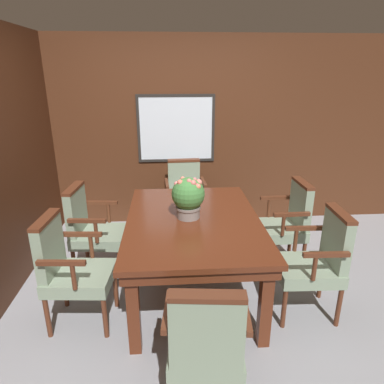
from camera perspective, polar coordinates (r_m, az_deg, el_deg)
ground_plane at (r=3.29m, az=-0.86°, el=-18.37°), size 14.00×14.00×0.00m
wall_back at (r=4.58m, az=-2.30°, el=9.64°), size 7.20×0.08×2.45m
dining_table at (r=3.13m, az=0.19°, el=-6.00°), size 1.19×1.67×0.76m
chair_right_near at (r=3.11m, az=20.11°, el=-10.50°), size 0.53×0.51×0.96m
chair_head_near at (r=2.20m, az=2.34°, el=-23.56°), size 0.53×0.56×0.96m
chair_left_far at (r=3.62m, az=-16.33°, el=-5.70°), size 0.56×0.53×0.96m
chair_head_far at (r=4.34m, az=-1.16°, el=-0.54°), size 0.51×0.54×0.96m
chair_left_near at (r=3.00m, az=-19.71°, el=-11.70°), size 0.55×0.52×0.96m
chair_right_far at (r=3.74m, az=15.35°, el=-4.73°), size 0.53×0.50×0.96m
potted_plant at (r=3.04m, az=-0.63°, el=-0.75°), size 0.30×0.30×0.38m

